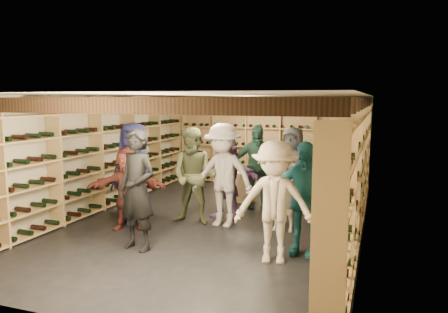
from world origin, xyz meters
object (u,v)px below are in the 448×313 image
object	(u,v)px
person_10	(256,167)
person_12	(293,169)
person_0	(129,176)
person_9	(223,175)
person_2	(194,176)
crate_loose	(294,194)
person_8	(331,188)
crate_stack_right	(295,199)
person_3	(274,202)
person_7	(285,187)
person_4	(304,198)
person_11	(226,177)
person_6	(134,172)
person_1	(137,190)
crate_stack_left	(243,187)
person_5	(128,188)

from	to	relation	value
person_10	person_12	size ratio (longest dim) A/B	1.02
person_0	person_9	distance (m)	2.09
person_9	person_2	bearing A→B (deg)	-170.47
crate_loose	person_8	size ratio (longest dim) A/B	0.33
crate_stack_right	person_3	world-z (taller)	person_3
person_7	person_4	bearing A→B (deg)	-63.33
crate_stack_right	person_12	world-z (taller)	person_12
person_0	person_9	xyz separation A→B (m)	(2.08, -0.16, 0.18)
crate_loose	person_10	xyz separation A→B (m)	(-0.59, -1.21, 0.81)
person_0	person_11	xyz separation A→B (m)	(1.95, 0.37, 0.05)
crate_stack_right	person_4	bearing A→B (deg)	-76.60
person_3	person_8	xyz separation A→B (m)	(0.60, 1.80, -0.11)
person_8	person_11	xyz separation A→B (m)	(-2.03, 0.18, 0.05)
person_0	crate_stack_right	bearing A→B (deg)	9.80
crate_loose	person_9	world-z (taller)	person_9
person_4	person_12	size ratio (longest dim) A/B	0.98
person_0	person_10	distance (m)	2.65
person_12	person_8	bearing A→B (deg)	-44.70
person_0	person_11	bearing A→B (deg)	-2.10
person_4	person_6	distance (m)	3.44
person_4	person_7	xyz separation A→B (m)	(-0.52, 1.07, -0.07)
person_1	person_0	bearing A→B (deg)	138.08
person_4	person_10	size ratio (longest dim) A/B	0.96
crate_stack_left	person_9	bearing A→B (deg)	-83.89
crate_stack_left	person_4	world-z (taller)	person_4
person_1	person_5	world-z (taller)	person_1
crate_stack_right	person_3	xyz separation A→B (m)	(0.24, -2.93, 0.62)
person_5	crate_stack_left	bearing A→B (deg)	44.13
person_11	crate_loose	bearing A→B (deg)	75.39
person_3	person_6	bearing A→B (deg)	148.41
person_8	person_12	distance (m)	1.45
person_7	person_3	bearing A→B (deg)	-82.66
person_2	person_9	world-z (taller)	person_9
person_5	person_7	distance (m)	2.79
crate_loose	person_6	bearing A→B (deg)	-130.63
person_4	person_5	bearing A→B (deg)	-178.24
person_6	person_5	bearing A→B (deg)	-48.84
person_0	person_7	size ratio (longest dim) A/B	0.97
person_3	person_6	xyz separation A→B (m)	(-3.01, 1.20, 0.07)
person_8	person_10	xyz separation A→B (m)	(-1.68, 1.12, 0.13)
person_2	person_6	xyz separation A→B (m)	(-1.15, -0.22, 0.04)
person_5	person_4	bearing A→B (deg)	-23.66
crate_stack_left	person_4	bearing A→B (deg)	-57.49
person_11	person_8	bearing A→B (deg)	3.78
person_5	person_11	distance (m)	1.91
crate_loose	person_2	size ratio (longest dim) A/B	0.28
person_0	person_2	xyz separation A→B (m)	(1.52, -0.19, 0.13)
person_7	person_9	size ratio (longest dim) A/B	0.84
person_1	person_11	size ratio (longest dim) A/B	1.15
person_6	person_8	bearing A→B (deg)	31.09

